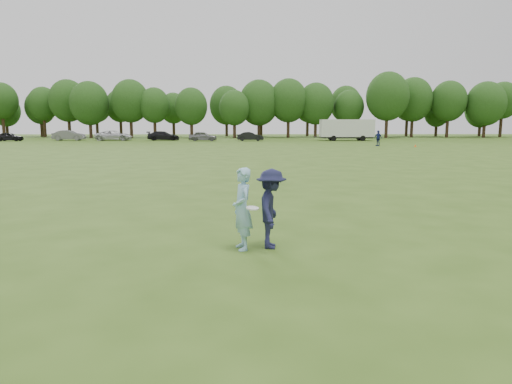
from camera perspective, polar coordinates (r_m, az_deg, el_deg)
The scene contains 14 objects.
ground at distance 10.24m, azimuth -4.99°, elevation -6.85°, with size 200.00×200.00×0.00m, color #345016.
thrower at distance 9.84m, azimuth -1.73°, elevation -2.13°, with size 0.65×0.43×1.79m, color #90C5DF.
defender at distance 9.96m, azimuth 1.92°, elevation -2.10°, with size 1.13×0.65×1.75m, color #1B1D3D.
player_far_b at distance 55.94m, azimuth 15.00°, elevation 6.52°, with size 1.08×0.45×1.84m, color navy.
car_a at distance 77.50m, azimuth -28.46°, elevation 6.10°, with size 1.55×3.84×1.31m, color black.
car_b at distance 76.17m, azimuth -22.35°, elevation 6.56°, with size 1.66×4.76×1.57m, color slate.
car_c at distance 73.40m, azimuth -17.33°, elevation 6.74°, with size 2.53×5.48×1.52m, color silver.
car_d at distance 72.35m, azimuth -11.51°, elevation 6.90°, with size 1.98×4.88×1.42m, color black.
car_e at distance 69.02m, azimuth -6.66°, elevation 6.94°, with size 1.70×4.22×1.44m, color slate.
car_f at distance 69.00m, azimuth -0.72°, elevation 6.95°, with size 1.40×4.02×1.32m, color black.
field_cone at distance 54.97m, azimuth 19.29°, elevation 5.50°, with size 0.28×0.28×0.30m, color #F8530D.
disc_in_play at distance 9.59m, azimuth -0.46°, elevation -2.02°, with size 0.28×0.28×0.07m.
cargo_trailer at distance 71.31m, azimuth 11.27°, elevation 7.74°, with size 9.00×2.75×3.20m.
treeline at distance 86.84m, azimuth 0.32°, elevation 11.00°, with size 130.35×18.39×11.74m.
Camera 1 is at (0.70, -9.84, 2.74)m, focal length 32.00 mm.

